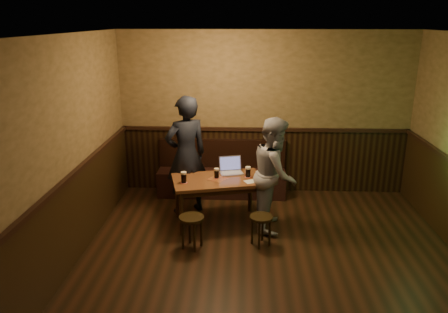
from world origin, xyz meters
TOP-DOWN VIEW (x-y plane):
  - room at (0.00, 0.22)m, footprint 5.04×6.04m
  - bench at (-0.73, 2.75)m, footprint 2.20×0.50m
  - pub_table at (-0.73, 1.62)m, footprint 1.46×1.05m
  - stool_left at (-1.03, 0.83)m, footprint 0.44×0.44m
  - stool_right at (-0.10, 0.94)m, footprint 0.38×0.38m
  - pint_left at (-1.21, 1.43)m, footprint 0.11×0.11m
  - pint_mid at (-0.75, 1.64)m, footprint 0.10×0.10m
  - pint_right at (-0.28, 1.72)m, footprint 0.10×0.10m
  - laptop at (-0.54, 1.90)m, footprint 0.40×0.35m
  - menu at (-0.22, 1.53)m, footprint 0.26×0.23m
  - person_suit at (-1.24, 2.01)m, footprint 0.82×0.73m
  - person_grey at (0.10, 1.52)m, footprint 0.72×0.87m

SIDE VIEW (x-z plane):
  - bench at x=-0.73m, z-range -0.16..0.79m
  - stool_right at x=-0.10m, z-range 0.13..0.56m
  - stool_left at x=-1.03m, z-range 0.14..0.59m
  - pub_table at x=-0.73m, z-range 0.26..0.96m
  - menu at x=-0.22m, z-range 0.70..0.71m
  - laptop at x=-0.54m, z-range 0.64..0.89m
  - pint_mid at x=-0.75m, z-range 0.70..0.86m
  - pint_right at x=-0.28m, z-range 0.70..0.87m
  - pint_left at x=-1.21m, z-range 0.70..0.87m
  - person_grey at x=0.10m, z-range 0.00..1.66m
  - person_suit at x=-1.24m, z-range 0.00..1.87m
  - room at x=0.00m, z-range -0.22..2.62m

